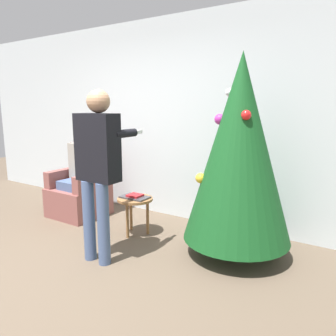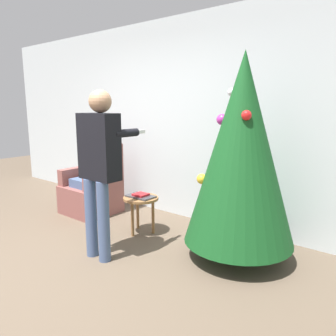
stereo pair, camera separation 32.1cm
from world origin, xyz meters
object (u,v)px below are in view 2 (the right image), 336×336
object	(u,v)px
person_standing	(99,159)
side_stool	(141,202)
christmas_tree	(241,150)
armchair	(94,189)
person_seated	(91,168)

from	to	relation	value
person_standing	side_stool	size ratio (longest dim) A/B	3.75
christmas_tree	armchair	world-z (taller)	christmas_tree
christmas_tree	side_stool	xyz separation A→B (m)	(-1.23, -0.14, -0.73)
armchair	person_seated	xyz separation A→B (m)	(0.00, -0.03, 0.32)
armchair	side_stool	distance (m)	1.13
christmas_tree	person_seated	xyz separation A→B (m)	(-2.35, -0.01, -0.45)
person_seated	person_standing	bearing A→B (deg)	-34.35
person_standing	side_stool	world-z (taller)	person_standing
armchair	christmas_tree	bearing A→B (deg)	-0.63
christmas_tree	armchair	bearing A→B (deg)	179.37
person_standing	person_seated	bearing A→B (deg)	145.65
person_standing	side_stool	distance (m)	0.97
christmas_tree	person_standing	distance (m)	1.40
person_seated	person_standing	distance (m)	1.55
armchair	person_seated	size ratio (longest dim) A/B	0.82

